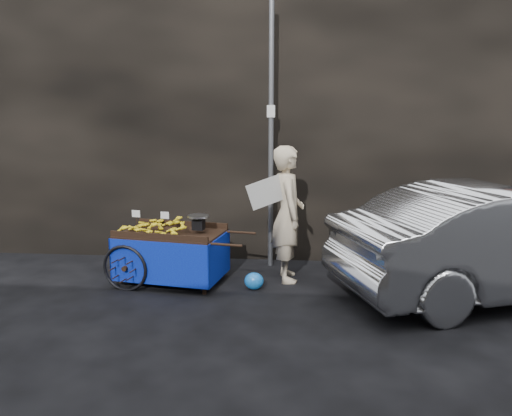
# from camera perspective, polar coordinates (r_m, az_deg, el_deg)

# --- Properties ---
(ground) EXTENTS (80.00, 80.00, 0.00)m
(ground) POSITION_cam_1_polar(r_m,az_deg,el_deg) (6.77, -1.59, -9.72)
(ground) COLOR black
(ground) RESTS_ON ground
(building_wall) EXTENTS (13.50, 2.00, 5.00)m
(building_wall) POSITION_cam_1_polar(r_m,az_deg,el_deg) (8.91, 2.85, 11.59)
(building_wall) COLOR black
(building_wall) RESTS_ON ground
(street_pole) EXTENTS (0.12, 0.10, 4.00)m
(street_pole) POSITION_cam_1_polar(r_m,az_deg,el_deg) (7.62, 1.73, 8.03)
(street_pole) COLOR slate
(street_pole) RESTS_ON ground
(banana_cart) EXTENTS (2.06, 1.19, 1.06)m
(banana_cart) POSITION_cam_1_polar(r_m,az_deg,el_deg) (7.13, -9.98, -3.31)
(banana_cart) COLOR black
(banana_cart) RESTS_ON ground
(vendor) EXTENTS (0.87, 0.77, 1.93)m
(vendor) POSITION_cam_1_polar(r_m,az_deg,el_deg) (7.09, 3.65, -0.66)
(vendor) COLOR #C8B595
(vendor) RESTS_ON ground
(plastic_bag) EXTENTS (0.26, 0.21, 0.24)m
(plastic_bag) POSITION_cam_1_polar(r_m,az_deg,el_deg) (6.87, -0.23, -8.35)
(plastic_bag) COLOR blue
(plastic_bag) RESTS_ON ground
(parked_car) EXTENTS (4.75, 3.00, 1.48)m
(parked_car) POSITION_cam_1_polar(r_m,az_deg,el_deg) (7.25, 26.64, -3.38)
(parked_car) COLOR #AFB2B7
(parked_car) RESTS_ON ground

